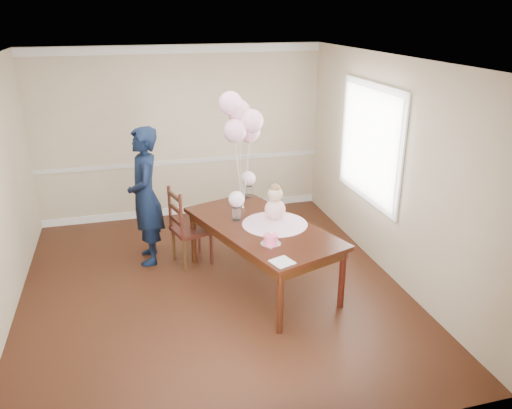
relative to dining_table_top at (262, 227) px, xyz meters
The scene contains 51 objects.
floor 0.97m from the dining_table_top, behind, with size 4.50×5.00×0.00m, color black.
ceiling 2.04m from the dining_table_top, behind, with size 4.50×5.00×0.02m, color silver.
wall_back 2.65m from the dining_table_top, 103.77° to the left, with size 4.50×0.02×2.70m, color tan.
wall_front 2.63m from the dining_table_top, 103.88° to the right, with size 4.50×0.02×2.70m, color tan.
wall_right 1.74m from the dining_table_top, ahead, with size 0.02×5.00×2.70m, color tan.
chair_rail_trim 2.58m from the dining_table_top, 103.82° to the left, with size 4.50×0.02×0.07m, color silver.
crown_molding 3.19m from the dining_table_top, 103.82° to the left, with size 4.50×0.02×0.12m, color silver.
baseboard_trim 2.67m from the dining_table_top, 103.82° to the left, with size 4.50×0.02×0.12m, color white.
window_frame 1.87m from the dining_table_top, 17.58° to the left, with size 0.02×1.66×1.56m, color white.
window_blinds 1.85m from the dining_table_top, 17.76° to the left, with size 0.01×1.50×1.40m, color white.
dining_table_top is the anchor object (origin of this frame).
table_apron 0.08m from the dining_table_top, ahead, with size 0.93×1.97×0.10m, color black.
table_leg_fl 1.12m from the dining_table_top, 95.24° to the right, with size 0.07×0.07×0.73m, color black.
table_leg_fr 1.12m from the dining_table_top, 46.17° to the right, with size 0.07×0.07×0.73m, color black.
table_leg_bl 1.12m from the dining_table_top, 133.83° to the left, with size 0.07×0.07×0.73m, color black.
table_leg_br 1.12m from the dining_table_top, 84.76° to the left, with size 0.07×0.07×0.73m, color black.
baby_skirt 0.18m from the dining_table_top, ahead, with size 0.79×0.79×0.10m, color #EBADC3.
baby_torso 0.27m from the dining_table_top, ahead, with size 0.25×0.25×0.25m, color #F097C3.
baby_head 0.44m from the dining_table_top, ahead, with size 0.18×0.18×0.18m, color #D5AA93.
baby_hair 0.50m from the dining_table_top, ahead, with size 0.12×0.12×0.12m, color brown.
cake_platter 0.51m from the dining_table_top, 94.67° to the right, with size 0.23×0.23×0.01m, color silver.
birthday_cake 0.52m from the dining_table_top, 94.67° to the right, with size 0.16×0.16×0.10m, color #F44D79.
cake_flower_a 0.53m from the dining_table_top, 94.67° to the right, with size 0.03×0.03×0.03m, color silver.
cake_flower_b 0.50m from the dining_table_top, 92.28° to the right, with size 0.03×0.03×0.03m, color white.
rose_vase_near 0.36m from the dining_table_top, 135.86° to the left, with size 0.10×0.10×0.17m, color silver.
roses_near 0.46m from the dining_table_top, 135.86° to the left, with size 0.20×0.20×0.20m, color white.
rose_vase_far 0.97m from the dining_table_top, 85.21° to the left, with size 0.10×0.10×0.17m, color silver.
roses_far 1.01m from the dining_table_top, 85.21° to the left, with size 0.20×0.20×0.20m, color silver.
napkin 0.96m from the dining_table_top, 93.08° to the right, with size 0.21×0.21×0.01m, color silver.
balloon_weight 0.58m from the dining_table_top, 98.99° to the left, with size 0.04×0.04×0.02m, color silver.
balloon_a 1.21m from the dining_table_top, 109.30° to the left, with size 0.29×0.29×0.29m, color #EFA9C8.
balloon_b 1.30m from the dining_table_top, 87.49° to the left, with size 0.29×0.29×0.29m, color #F9B0D1.
balloon_c 1.45m from the dining_table_top, 98.84° to the left, with size 0.29×0.29×0.29m, color #DB9BAF.
balloon_d 1.54m from the dining_table_top, 107.59° to the left, with size 0.29×0.29×0.29m, color #FFB4D8.
balloon_e 1.23m from the dining_table_top, 87.65° to the left, with size 0.29×0.29×0.29m, color #F1AABB.
balloon_ribbon_a 0.74m from the dining_table_top, 104.10° to the left, with size 0.00×0.00×0.87m, color silver.
balloon_ribbon_b 0.77m from the dining_table_top, 93.35° to the left, with size 0.00×0.00×0.98m, color white.
balloon_ribbon_c 0.86m from the dining_table_top, 98.91° to the left, with size 0.00×0.00×1.08m, color white.
balloon_ribbon_d 0.89m from the dining_table_top, 103.68° to the left, with size 0.00×0.00×1.18m, color silver.
balloon_ribbon_e 0.78m from the dining_table_top, 92.77° to the left, with size 0.00×0.00×0.82m, color white.
dining_chair_seat 1.11m from the dining_table_top, 134.08° to the left, with size 0.46×0.46×0.05m, color #36140E.
chair_leg_fl 1.16m from the dining_table_top, 148.44° to the left, with size 0.04×0.04×0.45m, color #3A2110.
chair_leg_fr 0.98m from the dining_table_top, 128.70° to the left, with size 0.04×0.04×0.45m, color black.
chair_leg_bl 1.43m from the dining_table_top, 137.40° to the left, with size 0.04×0.04×0.45m, color #39200F.
chair_leg_br 1.29m from the dining_table_top, 121.58° to the left, with size 0.04×0.04×0.45m, color #39140F.
chair_back_post_l 1.04m from the dining_table_top, 149.29° to the left, with size 0.04×0.04×0.59m, color #3A120F.
chair_back_post_r 1.34m from the dining_table_top, 138.16° to the left, with size 0.04×0.04×0.59m, color black.
chair_slat_low 1.19m from the dining_table_top, 143.02° to the left, with size 0.03×0.42×0.05m, color #33150D.
chair_slat_mid 1.19m from the dining_table_top, 143.02° to the left, with size 0.03×0.42×0.05m, color #371A0F.
chair_slat_top 1.21m from the dining_table_top, 143.02° to the left, with size 0.03×0.42×0.05m, color #361C0E.
woman 1.63m from the dining_table_top, 142.83° to the left, with size 0.67×0.44×1.83m, color black.
Camera 1 is at (-0.87, -5.26, 3.19)m, focal length 35.00 mm.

